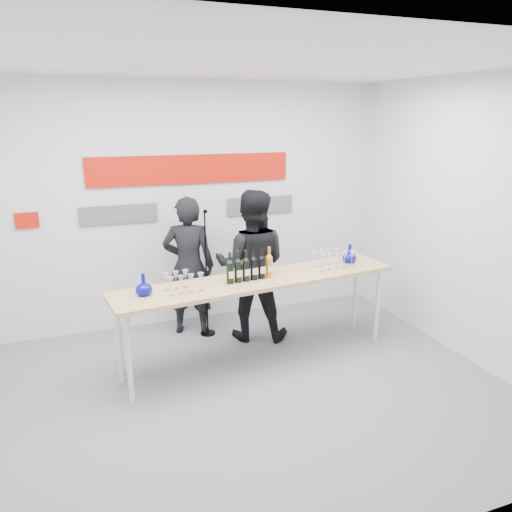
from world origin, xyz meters
The scene contains 12 objects.
ground centered at (0.00, 0.00, 0.00)m, with size 5.00×5.00×0.00m, color slate.
back_wall centered at (0.00, 2.00, 1.50)m, with size 5.00×0.04×3.00m, color silver.
signage centered at (-0.06, 1.97, 1.81)m, with size 3.38×0.02×0.79m.
tasting_table centered at (0.36, 0.59, 0.86)m, with size 3.16×0.97×0.93m.
wine_bottles centered at (0.25, 0.58, 1.10)m, with size 0.53×0.13×0.33m.
decanter_left centered at (-0.85, 0.51, 1.04)m, with size 0.16×0.16×0.21m, color #07078D, non-canonical shape.
decanter_right centered at (1.55, 0.79, 1.04)m, with size 0.16×0.16×0.21m, color #07078D, non-canonical shape.
glasses_left centered at (-0.49, 0.49, 1.02)m, with size 0.38×0.25×0.18m.
glasses_right centered at (1.27, 0.69, 1.02)m, with size 0.48×0.26×0.18m.
presenter_left centered at (-0.17, 1.58, 0.84)m, with size 0.62×0.40×1.69m, color black.
presenter_right centered at (0.49, 1.19, 0.89)m, with size 0.87×0.67×1.78m, color black.
mic_stand centered at (0.00, 1.42, 0.47)m, with size 0.18×0.18×1.55m.
Camera 1 is at (-1.43, -4.05, 2.57)m, focal length 35.00 mm.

